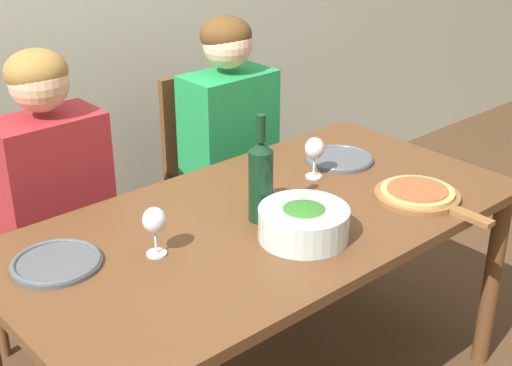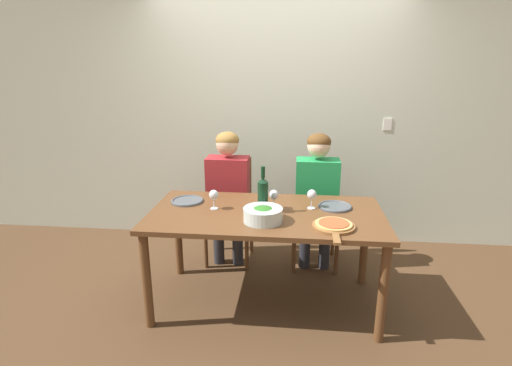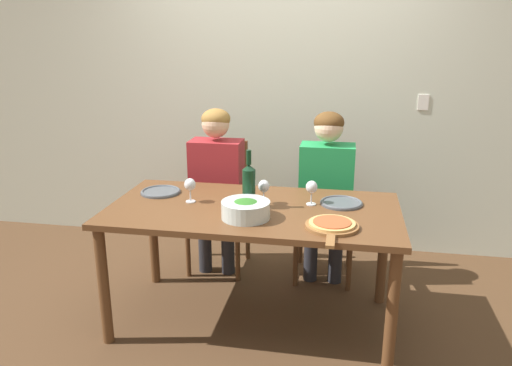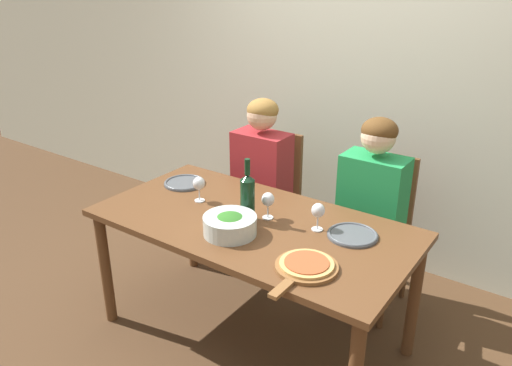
{
  "view_description": "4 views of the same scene",
  "coord_description": "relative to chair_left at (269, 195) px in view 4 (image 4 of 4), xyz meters",
  "views": [
    {
      "loc": [
        -1.37,
        -1.51,
        1.82
      ],
      "look_at": [
        -0.05,
        -0.01,
        0.9
      ],
      "focal_mm": 50.0,
      "sensor_mm": 36.0,
      "label": 1
    },
    {
      "loc": [
        0.21,
        -2.77,
        1.82
      ],
      "look_at": [
        -0.09,
        0.12,
        0.95
      ],
      "focal_mm": 28.0,
      "sensor_mm": 36.0,
      "label": 2
    },
    {
      "loc": [
        0.52,
        -2.76,
        1.77
      ],
      "look_at": [
        0.0,
        0.07,
        0.9
      ],
      "focal_mm": 35.0,
      "sensor_mm": 36.0,
      "label": 3
    },
    {
      "loc": [
        1.4,
        -1.95,
        2.0
      ],
      "look_at": [
        -0.02,
        0.07,
        0.96
      ],
      "focal_mm": 35.0,
      "sensor_mm": 36.0,
      "label": 4
    }
  ],
  "objects": [
    {
      "name": "ground_plane",
      "position": [
        0.4,
        -0.77,
        -0.53
      ],
      "size": [
        40.0,
        40.0,
        0.0
      ],
      "primitive_type": "plane",
      "color": "#4C331E"
    },
    {
      "name": "back_wall",
      "position": [
        0.4,
        0.53,
        0.82
      ],
      "size": [
        10.0,
        0.06,
        2.7
      ],
      "color": "beige",
      "rests_on": "ground"
    },
    {
      "name": "dining_table",
      "position": [
        0.4,
        -0.77,
        0.15
      ],
      "size": [
        1.73,
        0.89,
        0.77
      ],
      "color": "brown",
      "rests_on": "ground"
    },
    {
      "name": "chair_left",
      "position": [
        0.0,
        0.0,
        0.0
      ],
      "size": [
        0.42,
        0.42,
        0.98
      ],
      "color": "brown",
      "rests_on": "ground"
    },
    {
      "name": "chair_right",
      "position": [
        0.81,
        0.0,
        0.0
      ],
      "size": [
        0.42,
        0.42,
        0.98
      ],
      "color": "brown",
      "rests_on": "ground"
    },
    {
      "name": "person_woman",
      "position": [
        -0.0,
        -0.11,
        0.23
      ],
      "size": [
        0.47,
        0.51,
        1.25
      ],
      "color": "#28282D",
      "rests_on": "ground"
    },
    {
      "name": "person_man",
      "position": [
        0.81,
        -0.11,
        0.23
      ],
      "size": [
        0.47,
        0.51,
        1.25
      ],
      "color": "#28282D",
      "rests_on": "ground"
    },
    {
      "name": "wine_bottle",
      "position": [
        0.38,
        -0.78,
        0.38
      ],
      "size": [
        0.08,
        0.08,
        0.35
      ],
      "color": "black",
      "rests_on": "dining_table"
    },
    {
      "name": "broccoli_bowl",
      "position": [
        0.39,
        -0.95,
        0.29
      ],
      "size": [
        0.28,
        0.28,
        0.11
      ],
      "color": "silver",
      "rests_on": "dining_table"
    },
    {
      "name": "dinner_plate_left",
      "position": [
        -0.24,
        -0.61,
        0.25
      ],
      "size": [
        0.26,
        0.26,
        0.02
      ],
      "color": "#4C5156",
      "rests_on": "dining_table"
    },
    {
      "name": "dinner_plate_right",
      "position": [
        0.92,
        -0.62,
        0.25
      ],
      "size": [
        0.26,
        0.26,
        0.02
      ],
      "color": "#4C5156",
      "rests_on": "dining_table"
    },
    {
      "name": "pizza_on_board",
      "position": [
        0.88,
        -1.02,
        0.25
      ],
      "size": [
        0.29,
        0.43,
        0.04
      ],
      "color": "brown",
      "rests_on": "dining_table"
    },
    {
      "name": "wine_glass_left",
      "position": [
        0.0,
        -0.74,
        0.34
      ],
      "size": [
        0.07,
        0.07,
        0.15
      ],
      "color": "silver",
      "rests_on": "dining_table"
    },
    {
      "name": "wine_glass_right",
      "position": [
        0.74,
        -0.66,
        0.34
      ],
      "size": [
        0.07,
        0.07,
        0.15
      ],
      "color": "silver",
      "rests_on": "dining_table"
    },
    {
      "name": "wine_glass_centre",
      "position": [
        0.45,
        -0.7,
        0.34
      ],
      "size": [
        0.07,
        0.07,
        0.15
      ],
      "color": "silver",
      "rests_on": "dining_table"
    }
  ]
}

